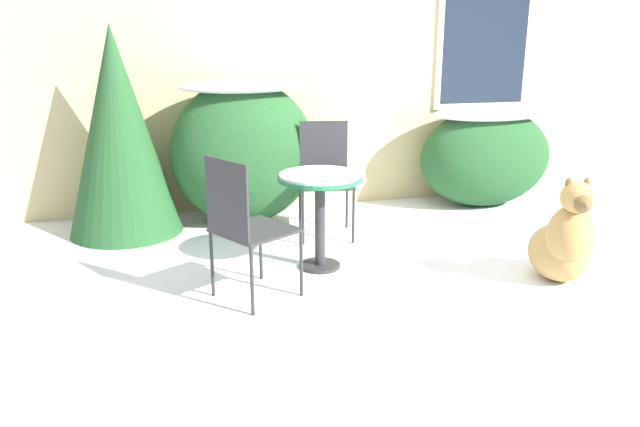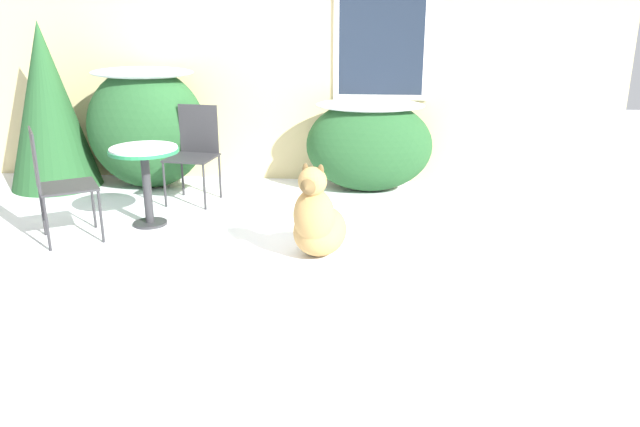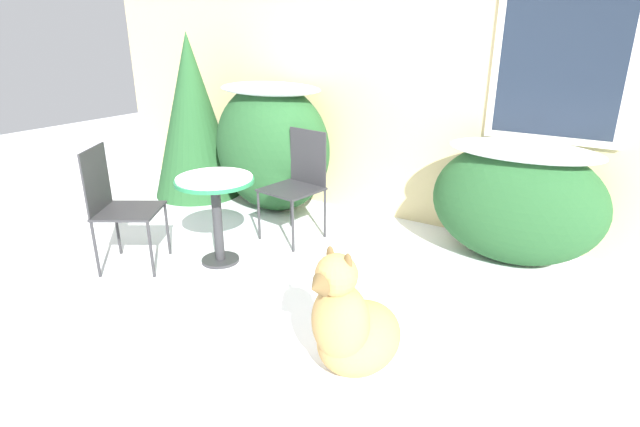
{
  "view_description": "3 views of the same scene",
  "coord_description": "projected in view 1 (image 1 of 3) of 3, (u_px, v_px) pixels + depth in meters",
  "views": [
    {
      "loc": [
        -1.9,
        -3.98,
        1.78
      ],
      "look_at": [
        -0.88,
        0.42,
        0.43
      ],
      "focal_mm": 35.0,
      "sensor_mm": 36.0,
      "label": 1
    },
    {
      "loc": [
        1.14,
        -5.0,
        1.94
      ],
      "look_at": [
        0.77,
        -0.2,
        0.35
      ],
      "focal_mm": 35.0,
      "sensor_mm": 36.0,
      "label": 2
    },
    {
      "loc": [
        1.88,
        -2.34,
        1.85
      ],
      "look_at": [
        0.0,
        0.6,
        0.55
      ],
      "focal_mm": 28.0,
      "sensor_mm": 36.0,
      "label": 3
    }
  ],
  "objects": [
    {
      "name": "shrub_left",
      "position": [
        243.0,
        149.0,
        5.74
      ],
      "size": [
        1.33,
        0.88,
        1.34
      ],
      "color": "#235128",
      "rests_on": "ground_plane"
    },
    {
      "name": "ground_plane",
      "position": [
        448.0,
        277.0,
        4.63
      ],
      "size": [
        16.0,
        16.0,
        0.0
      ],
      "primitive_type": "plane",
      "color": "white"
    },
    {
      "name": "patio_chair_near_table",
      "position": [
        325.0,
        173.0,
        5.49
      ],
      "size": [
        0.53,
        0.53,
        0.99
      ],
      "rotation": [
        0.0,
        0.0,
        -0.14
      ],
      "color": "#2D2D30",
      "rests_on": "ground_plane"
    },
    {
      "name": "dog",
      "position": [
        563.0,
        243.0,
        4.47
      ],
      "size": [
        0.54,
        0.74,
        0.81
      ],
      "rotation": [
        0.0,
        0.0,
        -0.23
      ],
      "color": "tan",
      "rests_on": "ground_plane"
    },
    {
      "name": "evergreen_bush",
      "position": [
        119.0,
        132.0,
        5.41
      ],
      "size": [
        0.99,
        0.99,
        1.82
      ],
      "color": "#235128",
      "rests_on": "ground_plane"
    },
    {
      "name": "house_wall",
      "position": [
        372.0,
        46.0,
        6.24
      ],
      "size": [
        8.0,
        0.1,
        3.19
      ],
      "color": "#D1BC84",
      "rests_on": "ground_plane"
    },
    {
      "name": "patio_table",
      "position": [
        320.0,
        193.0,
        4.66
      ],
      "size": [
        0.63,
        0.63,
        0.74
      ],
      "color": "#2D2D30",
      "rests_on": "ground_plane"
    },
    {
      "name": "patio_chair_far_side",
      "position": [
        245.0,
        223.0,
        4.1
      ],
      "size": [
        0.64,
        0.64,
        0.99
      ],
      "rotation": [
        0.0,
        0.0,
        2.13
      ],
      "color": "#2D2D30",
      "rests_on": "ground_plane"
    },
    {
      "name": "shrub_middle",
      "position": [
        485.0,
        154.0,
        6.36
      ],
      "size": [
        1.38,
        0.8,
        1.01
      ],
      "color": "#235128",
      "rests_on": "ground_plane"
    }
  ]
}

